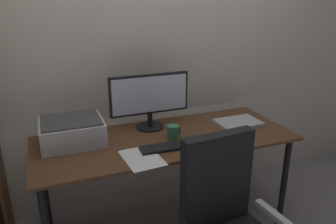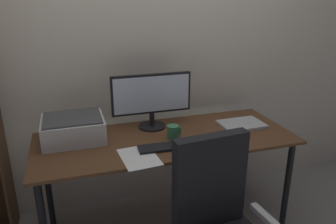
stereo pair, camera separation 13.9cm
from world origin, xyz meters
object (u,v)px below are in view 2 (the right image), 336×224
object	(u,v)px
desk	(166,148)
keyboard	(161,148)
laptop	(242,124)
printer	(73,128)
mouse	(190,142)
monitor	(152,97)
coffee_mug	(173,132)

from	to	relation	value
desk	keyboard	xyz separation A→B (m)	(-0.08, -0.16, 0.09)
desk	laptop	world-z (taller)	laptop
printer	desk	bearing A→B (deg)	-13.90
desk	mouse	size ratio (longest dim) A/B	18.26
monitor	mouse	distance (m)	0.45
desk	printer	size ratio (longest dim) A/B	4.38
keyboard	printer	size ratio (longest dim) A/B	0.72
coffee_mug	laptop	xyz separation A→B (m)	(0.56, 0.07, -0.04)
keyboard	coffee_mug	xyz separation A→B (m)	(0.12, 0.13, 0.04)
monitor	printer	world-z (taller)	monitor
mouse	coffee_mug	xyz separation A→B (m)	(-0.07, 0.12, 0.03)
laptop	mouse	bearing A→B (deg)	-159.69
mouse	coffee_mug	distance (m)	0.15
desk	coffee_mug	size ratio (longest dim) A/B	18.21
monitor	laptop	bearing A→B (deg)	-15.26
desk	keyboard	world-z (taller)	keyboard
monitor	laptop	world-z (taller)	monitor
mouse	coffee_mug	world-z (taller)	coffee_mug
mouse	laptop	distance (m)	0.52
desk	monitor	world-z (taller)	monitor
desk	coffee_mug	xyz separation A→B (m)	(0.04, -0.03, 0.13)
desk	mouse	xyz separation A→B (m)	(0.12, -0.16, 0.09)
mouse	printer	size ratio (longest dim) A/B	0.24
monitor	mouse	size ratio (longest dim) A/B	6.01
coffee_mug	printer	size ratio (longest dim) A/B	0.24
keyboard	coffee_mug	size ratio (longest dim) A/B	3.01
desk	coffee_mug	world-z (taller)	coffee_mug
printer	laptop	bearing A→B (deg)	-5.57
coffee_mug	laptop	bearing A→B (deg)	6.66
keyboard	laptop	xyz separation A→B (m)	(0.68, 0.19, 0.00)
mouse	printer	bearing A→B (deg)	160.51
mouse	coffee_mug	bearing A→B (deg)	124.47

